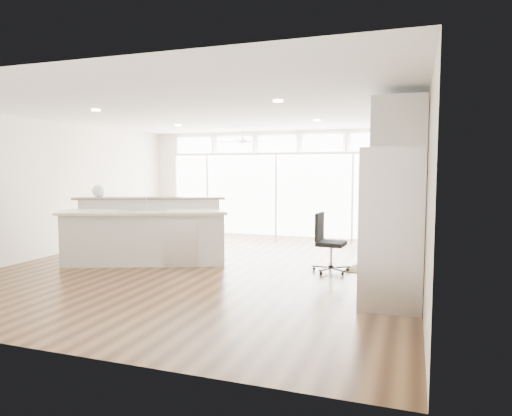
% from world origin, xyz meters
% --- Properties ---
extents(floor, '(7.00, 8.00, 0.02)m').
position_xyz_m(floor, '(0.00, 0.00, -0.01)').
color(floor, '#3D2412').
rests_on(floor, ground).
extents(ceiling, '(7.00, 8.00, 0.02)m').
position_xyz_m(ceiling, '(0.00, 0.00, 2.70)').
color(ceiling, white).
rests_on(ceiling, wall_back).
extents(wall_back, '(7.00, 0.04, 2.70)m').
position_xyz_m(wall_back, '(0.00, 4.00, 1.35)').
color(wall_back, silver).
rests_on(wall_back, floor).
extents(wall_front, '(7.00, 0.04, 2.70)m').
position_xyz_m(wall_front, '(0.00, -4.00, 1.35)').
color(wall_front, silver).
rests_on(wall_front, floor).
extents(wall_left, '(0.04, 8.00, 2.70)m').
position_xyz_m(wall_left, '(-3.50, 0.00, 1.35)').
color(wall_left, silver).
rests_on(wall_left, floor).
extents(wall_right, '(0.04, 8.00, 2.70)m').
position_xyz_m(wall_right, '(3.50, 0.00, 1.35)').
color(wall_right, silver).
rests_on(wall_right, floor).
extents(glass_wall, '(5.80, 0.06, 2.08)m').
position_xyz_m(glass_wall, '(0.00, 3.94, 1.05)').
color(glass_wall, white).
rests_on(glass_wall, wall_back).
extents(transom_row, '(5.90, 0.06, 0.40)m').
position_xyz_m(transom_row, '(0.00, 3.94, 2.38)').
color(transom_row, white).
rests_on(transom_row, wall_back).
extents(desk_window, '(0.04, 0.85, 0.85)m').
position_xyz_m(desk_window, '(3.46, 0.30, 1.55)').
color(desk_window, white).
rests_on(desk_window, wall_right).
extents(ceiling_fan, '(1.16, 1.16, 0.32)m').
position_xyz_m(ceiling_fan, '(-0.50, 2.80, 2.48)').
color(ceiling_fan, white).
rests_on(ceiling_fan, ceiling).
extents(recessed_lights, '(3.40, 3.00, 0.02)m').
position_xyz_m(recessed_lights, '(0.00, 0.20, 2.68)').
color(recessed_lights, beige).
rests_on(recessed_lights, ceiling).
extents(oven_cabinet, '(0.64, 1.20, 2.50)m').
position_xyz_m(oven_cabinet, '(3.17, 1.80, 1.25)').
color(oven_cabinet, silver).
rests_on(oven_cabinet, floor).
extents(desk_nook, '(0.72, 1.30, 0.76)m').
position_xyz_m(desk_nook, '(3.13, 0.30, 0.38)').
color(desk_nook, silver).
rests_on(desk_nook, floor).
extents(upper_cabinets, '(0.64, 1.30, 0.64)m').
position_xyz_m(upper_cabinets, '(3.17, 0.30, 2.35)').
color(upper_cabinets, silver).
rests_on(upper_cabinets, wall_right).
extents(refrigerator, '(0.76, 0.90, 2.00)m').
position_xyz_m(refrigerator, '(3.11, -1.35, 1.00)').
color(refrigerator, silver).
rests_on(refrigerator, floor).
extents(fridge_cabinet, '(0.64, 0.90, 0.60)m').
position_xyz_m(fridge_cabinet, '(3.17, -1.35, 2.30)').
color(fridge_cabinet, silver).
rests_on(fridge_cabinet, wall_right).
extents(framed_photos, '(0.06, 0.22, 0.80)m').
position_xyz_m(framed_photos, '(3.46, 0.92, 1.40)').
color(framed_photos, black).
rests_on(framed_photos, wall_right).
extents(kitchen_island, '(3.22, 2.18, 1.20)m').
position_xyz_m(kitchen_island, '(-1.28, -0.16, 0.60)').
color(kitchen_island, silver).
rests_on(kitchen_island, floor).
extents(rug, '(0.98, 0.80, 0.01)m').
position_xyz_m(rug, '(2.73, 0.53, 0.01)').
color(rug, '#342410').
rests_on(rug, floor).
extents(office_chair, '(0.55, 0.52, 0.99)m').
position_xyz_m(office_chair, '(2.06, 0.25, 0.49)').
color(office_chair, black).
rests_on(office_chair, floor).
extents(fishbowl, '(0.31, 0.31, 0.25)m').
position_xyz_m(fishbowl, '(-2.31, -0.14, 1.32)').
color(fishbowl, white).
rests_on(fishbowl, kitchen_island).
extents(monitor, '(0.08, 0.49, 0.41)m').
position_xyz_m(monitor, '(3.05, 0.30, 0.96)').
color(monitor, black).
rests_on(monitor, desk_nook).
extents(keyboard, '(0.12, 0.31, 0.02)m').
position_xyz_m(keyboard, '(2.88, 0.30, 0.77)').
color(keyboard, silver).
rests_on(keyboard, desk_nook).
extents(potted_plant, '(0.28, 0.30, 0.22)m').
position_xyz_m(potted_plant, '(3.17, 1.80, 2.61)').
color(potted_plant, '#335B27').
rests_on(potted_plant, oven_cabinet).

